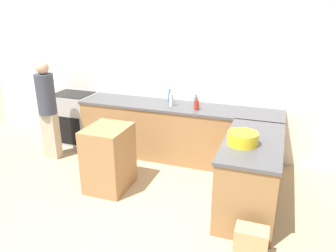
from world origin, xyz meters
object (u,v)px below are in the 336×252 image
(paper_bag, at_px, (251,244))
(person_by_range, at_px, (47,107))
(vinegar_bottle_clear, at_px, (171,99))
(water_bottle_blue, at_px, (170,97))
(hot_sauce_bottle, at_px, (197,105))
(island_table, at_px, (109,158))
(range_oven, at_px, (75,118))
(mixing_bowl, at_px, (243,138))
(dish_soap_bottle, at_px, (196,102))

(paper_bag, bearing_deg, person_by_range, 158.86)
(vinegar_bottle_clear, bearing_deg, paper_bag, -52.06)
(water_bottle_blue, xyz_separation_m, hot_sauce_bottle, (0.53, -0.27, -0.01))
(hot_sauce_bottle, bearing_deg, person_by_range, -166.04)
(island_table, bearing_deg, vinegar_bottle_clear, 66.63)
(island_table, height_order, hot_sauce_bottle, hot_sauce_bottle)
(range_oven, distance_m, mixing_bowl, 3.49)
(hot_sauce_bottle, distance_m, paper_bag, 2.34)
(water_bottle_blue, distance_m, paper_bag, 2.83)
(range_oven, height_order, dish_soap_bottle, dish_soap_bottle)
(island_table, xyz_separation_m, hot_sauce_bottle, (0.93, 1.13, 0.54))
(range_oven, xyz_separation_m, dish_soap_bottle, (2.31, -0.00, 0.53))
(hot_sauce_bottle, distance_m, person_by_range, 2.41)
(range_oven, distance_m, vinegar_bottle_clear, 2.02)
(vinegar_bottle_clear, height_order, paper_bag, vinegar_bottle_clear)
(dish_soap_bottle, bearing_deg, water_bottle_blue, 165.79)
(mixing_bowl, height_order, paper_bag, mixing_bowl)
(dish_soap_bottle, relative_size, paper_bag, 0.54)
(water_bottle_blue, bearing_deg, hot_sauce_bottle, -26.52)
(range_oven, xyz_separation_m, island_table, (1.43, -1.27, -0.01))
(range_oven, bearing_deg, island_table, -41.65)
(water_bottle_blue, relative_size, paper_bag, 0.60)
(range_oven, relative_size, hot_sauce_bottle, 4.69)
(paper_bag, bearing_deg, mixing_bowl, 107.47)
(range_oven, height_order, person_by_range, person_by_range)
(mixing_bowl, relative_size, hot_sauce_bottle, 1.79)
(mixing_bowl, distance_m, hot_sauce_bottle, 1.40)
(range_oven, distance_m, person_by_range, 0.84)
(hot_sauce_bottle, height_order, person_by_range, person_by_range)
(water_bottle_blue, relative_size, hot_sauce_bottle, 1.13)
(hot_sauce_bottle, bearing_deg, island_table, -129.67)
(dish_soap_bottle, xyz_separation_m, person_by_range, (-2.28, -0.72, -0.10))
(range_oven, xyz_separation_m, person_by_range, (0.03, -0.73, 0.43))
(mixing_bowl, height_order, dish_soap_bottle, dish_soap_bottle)
(range_oven, bearing_deg, hot_sauce_bottle, -3.51)
(island_table, xyz_separation_m, paper_bag, (2.03, -0.78, -0.27))
(range_oven, relative_size, vinegar_bottle_clear, 3.30)
(mixing_bowl, bearing_deg, water_bottle_blue, 134.91)
(island_table, relative_size, mixing_bowl, 2.55)
(mixing_bowl, height_order, water_bottle_blue, water_bottle_blue)
(island_table, bearing_deg, hot_sauce_bottle, 50.33)
(range_oven, bearing_deg, water_bottle_blue, 3.76)
(range_oven, xyz_separation_m, mixing_bowl, (3.21, -1.26, 0.53))
(island_table, height_order, water_bottle_blue, water_bottle_blue)
(mixing_bowl, height_order, hot_sauce_bottle, hot_sauce_bottle)
(water_bottle_blue, bearing_deg, paper_bag, -53.14)
(island_table, distance_m, hot_sauce_bottle, 1.56)
(island_table, bearing_deg, paper_bag, -21.01)
(island_table, relative_size, hot_sauce_bottle, 4.56)
(mixing_bowl, bearing_deg, dish_soap_bottle, 125.54)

